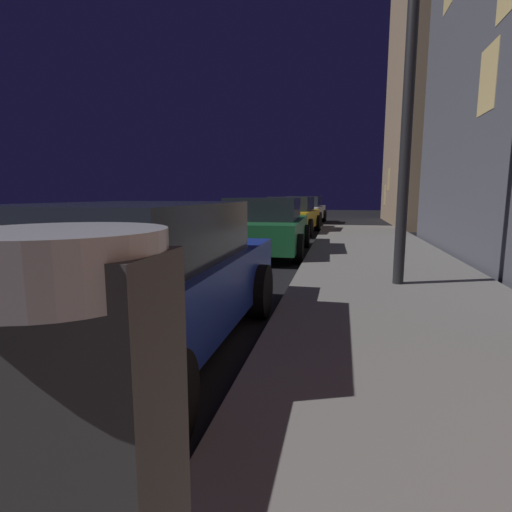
# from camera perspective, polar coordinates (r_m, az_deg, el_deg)

# --- Properties ---
(car_blue) EXTENTS (2.08, 4.41, 1.43)m
(car_blue) POSITION_cam_1_polar(r_m,az_deg,el_deg) (3.84, -17.36, -3.31)
(car_blue) COLOR navy
(car_blue) RESTS_ON ground
(car_green) EXTENTS (2.21, 4.37, 1.43)m
(car_green) POSITION_cam_1_polar(r_m,az_deg,el_deg) (10.07, 1.32, 4.31)
(car_green) COLOR #19592D
(car_green) RESTS_ON ground
(car_yellow_cab) EXTENTS (2.16, 4.21, 1.43)m
(car_yellow_cab) POSITION_cam_1_polar(r_m,az_deg,el_deg) (15.61, 5.17, 5.90)
(car_yellow_cab) COLOR gold
(car_yellow_cab) RESTS_ON ground
(car_white) EXTENTS (2.26, 4.37, 1.43)m
(car_white) POSITION_cam_1_polar(r_m,az_deg,el_deg) (21.27, 7.04, 6.68)
(car_white) COLOR silver
(car_white) RESTS_ON ground
(street_lamp) EXTENTS (0.44, 0.44, 5.03)m
(street_lamp) POSITION_cam_1_polar(r_m,az_deg,el_deg) (6.64, 21.58, 25.94)
(street_lamp) COLOR black
(street_lamp) RESTS_ON sidewalk
(building_far) EXTENTS (6.84, 9.83, 14.69)m
(building_far) POSITION_cam_1_polar(r_m,az_deg,el_deg) (23.34, 28.81, 22.32)
(building_far) COLOR #8C7259
(building_far) RESTS_ON ground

